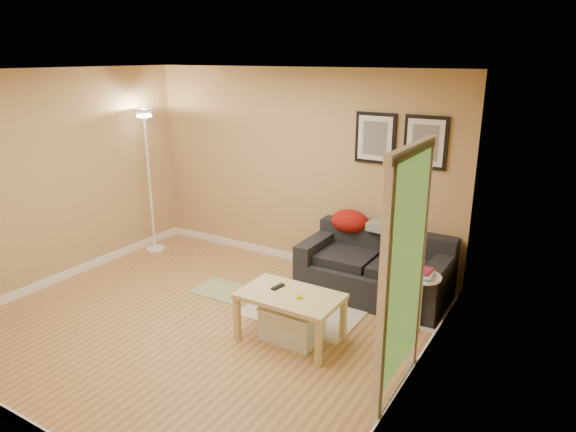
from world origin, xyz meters
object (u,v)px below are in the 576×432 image
Objects in this scene: coffee_table at (290,317)px; side_table at (420,302)px; book_stack at (424,273)px; storage_bin at (292,323)px; floor_lamp at (150,185)px; sofa at (375,266)px.

side_table reaches higher than coffee_table.
book_stack reaches higher than side_table.
coffee_table is 1.36m from side_table.
floor_lamp is at bearing 160.01° from storage_bin.
coffee_table is at bearing -124.80° from storage_bin.
coffee_table reaches higher than storage_bin.
storage_bin is 2.40× the size of book_stack.
coffee_table is 4.13× the size of book_stack.
side_table is 0.29× the size of floor_lamp.
storage_bin is at bearing -103.92° from sofa.
floor_lamp reaches higher than coffee_table.
storage_bin is 0.28× the size of floor_lamp.
floor_lamp is (-4.04, 0.25, 0.34)m from book_stack.
coffee_table is 1.41m from book_stack.
storage_bin is 0.96× the size of side_table.
book_stack is (0.71, -0.50, 0.26)m from sofa.
sofa is at bearing 145.40° from side_table.
floor_lamp is at bearing 143.70° from coffee_table.
storage_bin is at bearing 39.23° from coffee_table.
side_table is at bearing -3.31° from floor_lamp.
sofa is 1.71× the size of coffee_table.
book_stack is at bearing -3.51° from floor_lamp.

